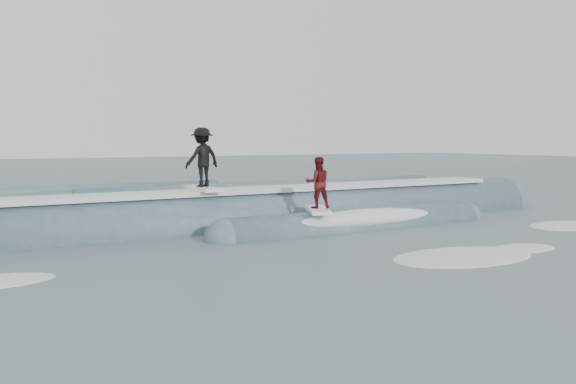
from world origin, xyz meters
TOP-DOWN VIEW (x-y plane):
  - ground at (0.00, 0.00)m, footprint 160.00×160.00m
  - breaking_wave at (0.29, 4.69)m, footprint 23.78×3.90m
  - surfer_black at (-2.37, 5.04)m, footprint 1.25×2.04m
  - surfer_red at (0.27, 2.84)m, footprint 1.40×2.03m
  - whitewater at (1.62, -1.37)m, footprint 18.88×4.94m
  - far_swells at (-0.34, 17.65)m, footprint 37.81×8.65m

SIDE VIEW (x-z plane):
  - ground at x=0.00m, z-range 0.00..0.00m
  - whitewater at x=1.62m, z-range -0.05..0.05m
  - far_swells at x=-0.34m, z-range -0.40..0.40m
  - breaking_wave at x=0.29m, z-range -1.08..1.16m
  - surfer_red at x=0.27m, z-range 0.53..2.12m
  - surfer_black at x=-2.37m, z-range 1.17..3.02m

